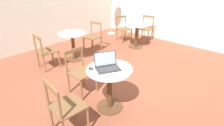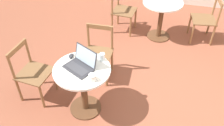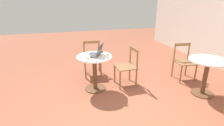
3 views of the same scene
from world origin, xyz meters
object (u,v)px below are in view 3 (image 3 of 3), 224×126
at_px(laptop, 95,53).
at_px(drinking_glass, 108,56).
at_px(cafe_table_far, 207,69).
at_px(chair_near_left, 92,58).
at_px(chair_near_back, 127,67).
at_px(chair_far_left, 184,62).
at_px(mug, 88,58).
at_px(mouse, 101,52).
at_px(cafe_table_near, 95,66).

height_order(laptop, drinking_glass, laptop).
distance_m(cafe_table_far, chair_near_left, 2.54).
distance_m(cafe_table_far, laptop, 2.21).
height_order(chair_near_left, laptop, laptop).
xyz_separation_m(chair_near_back, laptop, (-0.00, -0.70, 0.36)).
xyz_separation_m(chair_near_left, laptop, (0.77, -0.06, 0.36)).
distance_m(chair_far_left, laptop, 2.13).
relative_size(chair_near_back, mug, 6.83).
distance_m(chair_near_back, mug, 0.97).
relative_size(chair_near_left, mug, 6.83).
xyz_separation_m(chair_far_left, mouse, (-0.27, -1.94, 0.33)).
height_order(mouse, mug, mug).
xyz_separation_m(chair_far_left, drinking_glass, (0.14, -1.90, 0.36)).
relative_size(chair_near_left, drinking_glass, 8.04).
height_order(chair_far_left, drinking_glass, same).
distance_m(cafe_table_near, chair_far_left, 2.13).
height_order(chair_near_back, mouse, chair_near_back).
height_order(cafe_table_far, chair_near_back, chair_near_back).
xyz_separation_m(laptop, mouse, (-0.19, 0.16, -0.03)).
bearing_deg(chair_near_back, cafe_table_near, -88.66).
xyz_separation_m(cafe_table_near, laptop, (-0.02, 0.03, 0.25)).
bearing_deg(drinking_glass, mug, -91.70).
bearing_deg(chair_far_left, laptop, -92.08).
bearing_deg(cafe_table_far, chair_far_left, 174.91).
distance_m(chair_far_left, drinking_glass, 1.94).
bearing_deg(chair_near_left, chair_far_left, 67.55).
bearing_deg(laptop, mouse, 139.81).
relative_size(cafe_table_far, chair_near_left, 0.88).
bearing_deg(cafe_table_far, mouse, -118.60).
bearing_deg(chair_near_left, mouse, 10.34).
distance_m(chair_near_left, laptop, 0.85).
relative_size(cafe_table_near, chair_near_left, 0.88).
xyz_separation_m(cafe_table_near, mug, (0.19, -0.16, 0.25)).
bearing_deg(drinking_glass, chair_near_left, -171.99).
relative_size(laptop, mug, 3.60).
bearing_deg(cafe_table_far, laptop, -112.19).
bearing_deg(laptop, drinking_glass, 41.57).
relative_size(cafe_table_near, chair_far_left, 0.88).
bearing_deg(mug, cafe_table_far, 74.39).
bearing_deg(mug, cafe_table_near, 140.21).
height_order(chair_near_back, mug, chair_near_back).
distance_m(cafe_table_far, drinking_glass, 1.95).
distance_m(chair_near_left, drinking_glass, 1.06).
height_order(cafe_table_near, chair_far_left, chair_far_left).
xyz_separation_m(cafe_table_near, chair_near_back, (-0.02, 0.73, -0.11)).
xyz_separation_m(cafe_table_near, drinking_glass, (0.20, 0.22, 0.26)).
height_order(cafe_table_near, laptop, laptop).
bearing_deg(chair_near_left, drinking_glass, 8.01).
height_order(cafe_table_far, chair_far_left, chair_far_left).
bearing_deg(cafe_table_near, chair_near_left, 173.81).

